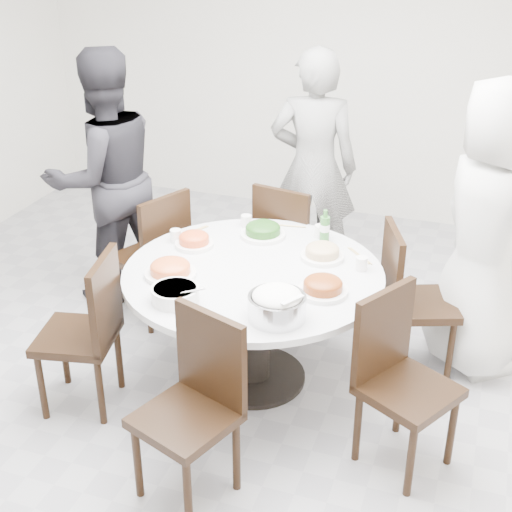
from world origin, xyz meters
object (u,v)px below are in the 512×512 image
(diner_middle, at_px, (313,168))
(diner_left, at_px, (105,178))
(dining_table, at_px, (253,326))
(rice_bowl, at_px, (277,307))
(chair_n, at_px, (293,244))
(soup_bowl, at_px, (175,294))
(chair_nw, at_px, (149,255))
(diner_right, at_px, (489,231))
(chair_se, at_px, (409,387))
(chair_ne, at_px, (420,301))
(beverage_bottle, at_px, (325,226))
(chair_s, at_px, (185,415))
(chair_sw, at_px, (76,333))

(diner_middle, height_order, diner_left, diner_left)
(dining_table, xyz_separation_m, diner_middle, (-0.03, 1.44, 0.51))
(dining_table, height_order, rice_bowl, rice_bowl)
(chair_n, xyz_separation_m, soup_bowl, (-0.23, -1.43, 0.31))
(chair_nw, xyz_separation_m, diner_right, (2.17, 0.15, 0.43))
(diner_right, bearing_deg, chair_n, 40.14)
(chair_se, bearing_deg, chair_n, 65.46)
(dining_table, xyz_separation_m, soup_bowl, (-0.28, -0.46, 0.41))
(dining_table, xyz_separation_m, chair_ne, (0.91, 0.45, 0.10))
(diner_middle, bearing_deg, rice_bowl, 90.44)
(rice_bowl, distance_m, beverage_bottle, 0.98)
(dining_table, distance_m, chair_ne, 1.02)
(diner_middle, distance_m, rice_bowl, 1.92)
(dining_table, bearing_deg, diner_left, 152.29)
(chair_s, bearing_deg, rice_bowl, 83.55)
(soup_bowl, bearing_deg, diner_middle, 82.63)
(chair_sw, relative_size, beverage_bottle, 4.58)
(chair_sw, height_order, rice_bowl, chair_sw)
(diner_right, height_order, diner_middle, diner_right)
(chair_nw, relative_size, diner_left, 0.52)
(dining_table, height_order, chair_se, chair_se)
(diner_right, xyz_separation_m, rice_bowl, (-0.96, -1.10, -0.10))
(chair_ne, height_order, beverage_bottle, beverage_bottle)
(chair_sw, bearing_deg, diner_middle, 145.67)
(soup_bowl, height_order, beverage_bottle, beverage_bottle)
(chair_ne, relative_size, diner_right, 0.52)
(chair_nw, xyz_separation_m, chair_s, (0.93, -1.49, 0.00))
(chair_ne, bearing_deg, chair_sw, 98.39)
(diner_middle, relative_size, rice_bowl, 5.98)
(chair_n, height_order, rice_bowl, chair_n)
(chair_nw, height_order, chair_sw, same)
(chair_s, bearing_deg, chair_sw, 172.76)
(chair_n, bearing_deg, chair_sw, 73.32)
(chair_sw, relative_size, soup_bowl, 3.69)
(chair_s, distance_m, diner_middle, 2.47)
(chair_sw, bearing_deg, diner_left, -170.30)
(chair_n, height_order, soup_bowl, chair_n)
(chair_nw, relative_size, diner_right, 0.52)
(diner_left, bearing_deg, rice_bowl, 91.56)
(dining_table, xyz_separation_m, diner_left, (-1.35, 0.71, 0.53))
(diner_middle, bearing_deg, chair_se, 109.23)
(chair_n, relative_size, chair_nw, 1.00)
(soup_bowl, bearing_deg, chair_s, -62.40)
(rice_bowl, bearing_deg, beverage_bottle, 89.89)
(diner_middle, bearing_deg, chair_sw, 58.16)
(chair_se, relative_size, rice_bowl, 3.20)
(beverage_bottle, bearing_deg, chair_se, -54.28)
(diner_left, xyz_separation_m, beverage_bottle, (1.63, -0.18, -0.05))
(chair_sw, xyz_separation_m, diner_middle, (0.83, 1.98, 0.41))
(chair_s, relative_size, rice_bowl, 3.20)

